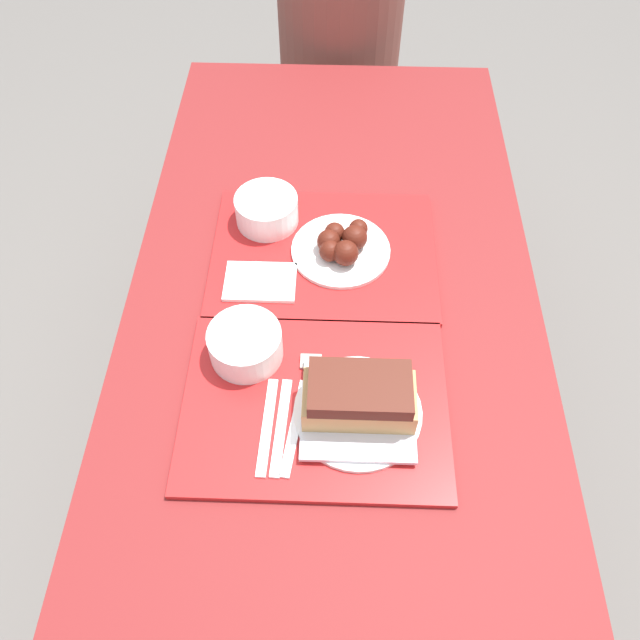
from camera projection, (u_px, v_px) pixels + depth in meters
name	position (u px, v px, depth m)	size (l,w,h in m)	color
ground_plane	(328.00, 487.00, 1.72)	(12.00, 12.00, 0.00)	#605B56
picnic_table	(332.00, 360.00, 1.20)	(0.77, 1.67, 0.75)	maroon
picnic_bench_far	(337.00, 138.00, 2.06)	(0.73, 0.28, 0.43)	maroon
tray_near	(316.00, 403.00, 1.02)	(0.43, 0.33, 0.01)	red
tray_far	(324.00, 254.00, 1.21)	(0.43, 0.33, 0.01)	red
bowl_coleslaw_near	(246.00, 343.00, 1.04)	(0.12, 0.12, 0.06)	white
brisket_sandwich_plate	(360.00, 401.00, 0.97)	(0.21, 0.21, 0.09)	white
plastic_fork_near	(282.00, 427.00, 0.99)	(0.03, 0.17, 0.00)	white
plastic_knife_near	(296.00, 427.00, 0.98)	(0.04, 0.17, 0.00)	white
plastic_spoon_near	(268.00, 426.00, 0.99)	(0.02, 0.17, 0.00)	white
condiment_packet	(312.00, 362.00, 1.06)	(0.04, 0.03, 0.01)	#A59E93
bowl_coleslaw_far	(267.00, 209.00, 1.23)	(0.12, 0.12, 0.06)	white
wings_plate_far	(342.00, 245.00, 1.19)	(0.19, 0.19, 0.06)	white
napkin_far	(261.00, 282.00, 1.16)	(0.13, 0.09, 0.01)	white
person_seated_across	(341.00, 24.00, 1.74)	(0.35, 0.35, 0.75)	brown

